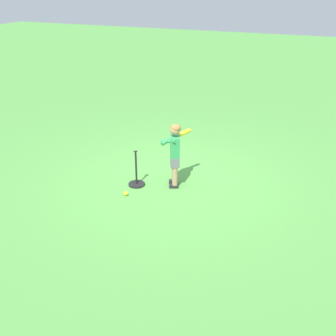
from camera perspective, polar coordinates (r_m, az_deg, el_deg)
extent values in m
plane|color=#519942|center=(7.30, 0.63, -1.50)|extent=(40.00, 40.00, 0.00)
cube|color=#232328|center=(7.00, 0.77, -2.48)|extent=(0.17, 0.14, 0.05)
cylinder|color=tan|center=(6.92, 0.94, -1.12)|extent=(0.09, 0.09, 0.34)
cube|color=#232328|center=(7.15, 0.73, -1.85)|extent=(0.17, 0.14, 0.05)
cylinder|color=tan|center=(7.07, 0.90, -0.51)|extent=(0.09, 0.09, 0.34)
cube|color=slate|center=(6.89, 0.94, 1.06)|extent=(0.24, 0.31, 0.16)
cube|color=#339351|center=(6.79, 0.95, 2.98)|extent=(0.24, 0.29, 0.34)
sphere|color=tan|center=(6.69, 0.97, 5.24)|extent=(0.17, 0.17, 0.17)
ellipsoid|color=olive|center=(6.68, 1.06, 5.48)|extent=(0.23, 0.23, 0.11)
sphere|color=yellow|center=(6.76, -0.23, 3.68)|extent=(0.04, 0.04, 0.04)
cylinder|color=black|center=(6.81, 0.36, 3.96)|extent=(0.09, 0.14, 0.05)
cylinder|color=yellow|center=(6.94, 1.86, 4.67)|extent=(0.22, 0.34, 0.11)
sphere|color=yellow|center=(7.04, 2.90, 5.15)|extent=(0.07, 0.07, 0.07)
cylinder|color=#339351|center=(6.72, 0.07, 3.68)|extent=(0.31, 0.17, 0.14)
cylinder|color=#339351|center=(6.78, 0.06, 3.89)|extent=(0.18, 0.31, 0.14)
sphere|color=yellow|center=(6.78, -5.78, -3.48)|extent=(0.07, 0.07, 0.07)
cylinder|color=black|center=(7.11, -4.29, -2.21)|extent=(0.28, 0.28, 0.03)
cylinder|color=black|center=(6.98, -4.37, -0.10)|extent=(0.03, 0.03, 0.55)
cone|color=black|center=(6.86, -4.45, 2.14)|extent=(0.07, 0.07, 0.04)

